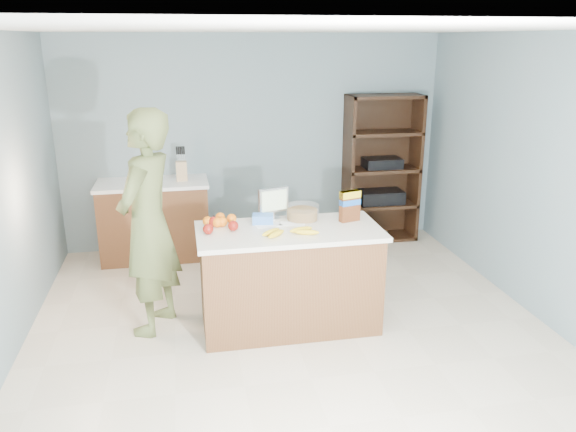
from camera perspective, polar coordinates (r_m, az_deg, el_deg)
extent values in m
cube|color=beige|center=(4.84, 0.81, -12.61)|extent=(4.50, 5.00, 0.02)
cube|color=slate|center=(6.76, -3.49, 7.47)|extent=(4.50, 0.02, 2.50)
cube|color=slate|center=(2.17, 15.08, -16.37)|extent=(4.50, 0.02, 2.50)
cube|color=slate|center=(5.28, 25.58, 2.86)|extent=(0.02, 5.00, 2.50)
cube|color=white|center=(4.18, 0.96, 18.46)|extent=(4.50, 5.00, 0.02)
cube|color=brown|center=(4.91, 0.11, -6.53)|extent=(1.50, 0.70, 0.86)
cube|color=silver|center=(4.74, 0.11, -1.56)|extent=(1.56, 0.76, 0.04)
cube|color=black|center=(5.08, 0.11, -10.44)|extent=(1.46, 0.66, 0.10)
cube|color=brown|center=(6.62, -13.37, -0.53)|extent=(1.20, 0.60, 0.86)
cube|color=white|center=(6.49, -13.64, 3.25)|extent=(1.24, 0.62, 0.04)
cube|color=black|center=(7.17, 9.00, 5.03)|extent=(0.90, 0.04, 1.80)
cube|color=black|center=(6.87, 6.12, 4.59)|extent=(0.04, 0.40, 1.80)
cube|color=black|center=(7.16, 12.74, 4.80)|extent=(0.04, 0.40, 1.80)
cube|color=black|center=(7.25, 9.15, -2.08)|extent=(0.90, 0.40, 0.04)
cube|color=black|center=(7.12, 9.31, 1.18)|extent=(0.90, 0.40, 0.04)
cube|color=black|center=(7.00, 9.49, 4.71)|extent=(0.90, 0.40, 0.04)
cube|color=black|center=(6.92, 9.68, 8.34)|extent=(0.90, 0.40, 0.04)
cube|color=black|center=(6.87, 9.87, 11.88)|extent=(0.90, 0.40, 0.04)
cube|color=black|center=(7.09, 9.35, 1.95)|extent=(0.55, 0.32, 0.16)
cube|color=black|center=(6.99, 9.53, 5.35)|extent=(0.45, 0.30, 0.12)
imported|color=#555E32|center=(4.82, -14.03, -0.76)|extent=(0.71, 0.83, 1.92)
cube|color=tan|center=(6.44, -10.76, 4.52)|extent=(0.12, 0.10, 0.22)
cylinder|color=black|center=(6.41, -11.19, 5.84)|extent=(0.02, 0.02, 0.09)
cylinder|color=black|center=(6.41, -11.01, 5.86)|extent=(0.02, 0.02, 0.09)
cylinder|color=black|center=(6.41, -10.84, 5.87)|extent=(0.02, 0.02, 0.09)
cylinder|color=black|center=(6.41, -10.66, 5.88)|extent=(0.02, 0.02, 0.09)
cylinder|color=black|center=(6.41, -10.48, 5.89)|extent=(0.02, 0.02, 0.09)
cube|color=white|center=(4.82, -1.96, -0.97)|extent=(0.23, 0.14, 0.00)
cube|color=white|center=(4.86, 0.44, -0.82)|extent=(0.24, 0.17, 0.00)
ellipsoid|color=yellow|center=(4.59, -1.74, -1.65)|extent=(0.19, 0.17, 0.05)
ellipsoid|color=yellow|center=(4.55, -1.21, -1.83)|extent=(0.18, 0.18, 0.05)
ellipsoid|color=yellow|center=(4.65, 1.32, -1.39)|extent=(0.21, 0.10, 0.05)
ellipsoid|color=yellow|center=(4.59, 1.91, -1.65)|extent=(0.21, 0.11, 0.05)
sphere|color=maroon|center=(4.83, -7.57, -0.57)|extent=(0.09, 0.09, 0.09)
sphere|color=maroon|center=(4.70, -5.58, -1.00)|extent=(0.09, 0.09, 0.09)
sphere|color=maroon|center=(4.65, -8.12, -1.32)|extent=(0.09, 0.09, 0.09)
sphere|color=orange|center=(4.80, -7.20, -0.66)|extent=(0.08, 0.08, 0.08)
sphere|color=orange|center=(4.94, -6.90, -0.14)|extent=(0.08, 0.08, 0.08)
sphere|color=orange|center=(4.82, -6.67, -0.59)|extent=(0.08, 0.08, 0.08)
sphere|color=orange|center=(4.89, -5.75, -0.27)|extent=(0.08, 0.08, 0.08)
sphere|color=orange|center=(4.85, -8.17, -0.53)|extent=(0.08, 0.08, 0.08)
cube|color=blue|center=(4.87, -2.57, -0.30)|extent=(0.20, 0.15, 0.08)
cylinder|color=#267219|center=(4.98, 1.45, 0.17)|extent=(0.27, 0.27, 0.09)
cylinder|color=white|center=(4.97, 1.46, 0.39)|extent=(0.30, 0.30, 0.13)
cylinder|color=silver|center=(5.01, -1.48, -0.19)|extent=(0.12, 0.12, 0.01)
cylinder|color=silver|center=(5.00, -1.48, 0.14)|extent=(0.02, 0.02, 0.05)
cube|color=silver|center=(4.96, -1.49, 1.63)|extent=(0.28, 0.11, 0.22)
cube|color=yellow|center=(4.94, -1.39, 1.58)|extent=(0.23, 0.07, 0.18)
cube|color=#592B14|center=(4.93, 6.30, 1.00)|extent=(0.19, 0.11, 0.27)
cube|color=yellow|center=(4.90, 6.34, 2.20)|extent=(0.19, 0.11, 0.06)
cube|color=blue|center=(4.92, 6.31, 1.41)|extent=(0.19, 0.11, 0.05)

